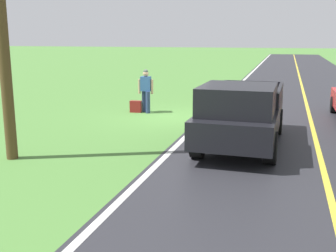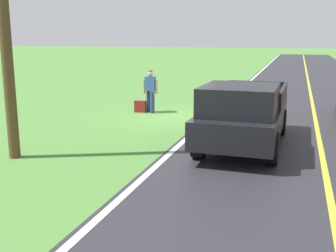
% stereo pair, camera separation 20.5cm
% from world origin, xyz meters
% --- Properties ---
extents(ground_plane, '(200.00, 200.00, 0.00)m').
position_xyz_m(ground_plane, '(0.00, 0.00, 0.00)').
color(ground_plane, '#4C7F38').
extents(road_surface, '(8.03, 120.00, 0.00)m').
position_xyz_m(road_surface, '(-5.01, 0.00, 0.00)').
color(road_surface, '#28282D').
rests_on(road_surface, ground).
extents(lane_edge_line, '(0.16, 117.60, 0.00)m').
position_xyz_m(lane_edge_line, '(-1.18, 0.00, 0.01)').
color(lane_edge_line, silver).
rests_on(lane_edge_line, ground).
extents(lane_centre_line, '(0.14, 117.60, 0.00)m').
position_xyz_m(lane_centre_line, '(-5.01, 0.00, 0.01)').
color(lane_centre_line, gold).
rests_on(lane_centre_line, ground).
extents(hitchhiker_walking, '(0.62, 0.51, 1.75)m').
position_xyz_m(hitchhiker_walking, '(1.36, -0.71, 0.98)').
color(hitchhiker_walking, navy).
rests_on(hitchhiker_walking, ground).
extents(suitcase_carried, '(0.48, 0.24, 0.48)m').
position_xyz_m(suitcase_carried, '(1.77, -0.59, 0.24)').
color(suitcase_carried, maroon).
rests_on(suitcase_carried, ground).
extents(pickup_truck_passing, '(2.19, 5.44, 1.82)m').
position_xyz_m(pickup_truck_passing, '(-2.92, 3.61, 0.97)').
color(pickup_truck_passing, black).
rests_on(pickup_truck_passing, ground).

